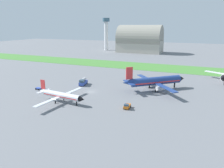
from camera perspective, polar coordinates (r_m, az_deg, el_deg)
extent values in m
plane|color=slate|center=(92.22, -5.70, -2.13)|extent=(600.00, 600.00, 0.00)
cube|color=#478438|center=(152.80, 6.37, 4.94)|extent=(360.00, 28.00, 0.08)
cylinder|color=navy|center=(95.82, 11.88, 0.84)|extent=(20.05, 18.47, 3.62)
cone|color=black|center=(103.06, 18.18, 1.42)|extent=(4.81, 4.83, 3.54)
cone|color=navy|center=(89.56, 4.27, 0.41)|extent=(5.60, 5.49, 3.25)
cube|color=red|center=(95.89, 11.87, 0.68)|extent=(19.12, 17.65, 0.51)
cube|color=navy|center=(102.29, 9.30, 1.53)|extent=(12.23, 13.29, 0.36)
cube|color=navy|center=(89.22, 14.06, -0.81)|extent=(12.23, 13.29, 0.36)
cylinder|color=#B7BABF|center=(100.20, 10.03, 0.44)|extent=(4.27, 4.11, 1.99)
cylinder|color=#B7BABF|center=(91.86, 13.05, -1.11)|extent=(4.27, 4.11, 1.99)
cube|color=red|center=(88.87, 4.71, 2.93)|extent=(2.49, 2.30, 5.26)
cube|color=navy|center=(91.88, 4.08, 0.74)|extent=(4.54, 4.74, 0.29)
cube|color=navy|center=(87.81, 5.25, 0.02)|extent=(4.54, 4.74, 0.29)
cylinder|color=black|center=(101.87, 16.57, -0.33)|extent=(0.65, 0.65, 2.30)
cylinder|color=black|center=(98.15, 10.12, -0.51)|extent=(0.65, 0.65, 2.30)
cylinder|color=black|center=(93.45, 11.79, -1.41)|extent=(0.65, 0.65, 2.30)
cone|color=black|center=(112.01, 27.76, 1.35)|extent=(4.40, 4.30, 3.35)
cube|color=white|center=(126.71, 27.00, 2.64)|extent=(14.21, 8.83, 0.34)
cylinder|color=#B7BABF|center=(125.96, 28.04, 1.87)|extent=(3.39, 4.17, 1.88)
cylinder|color=silver|center=(80.86, -13.51, -2.99)|extent=(16.76, 3.93, 2.31)
cone|color=black|center=(75.25, -8.23, -4.11)|extent=(2.52, 2.48, 2.26)
cone|color=silver|center=(87.34, -18.28, -1.77)|extent=(3.42, 2.38, 2.08)
cube|color=red|center=(80.92, -13.50, -3.10)|extent=(15.85, 3.88, 0.32)
cube|color=silver|center=(85.82, -10.92, -2.04)|extent=(2.85, 12.79, 0.23)
cube|color=silver|center=(77.01, -16.88, -4.50)|extent=(2.85, 12.79, 0.23)
cylinder|color=#B7BABF|center=(83.76, -11.56, -2.51)|extent=(1.91, 0.92, 0.74)
cylinder|color=#B7BABF|center=(78.09, -15.37, -4.10)|extent=(1.91, 0.92, 0.74)
cube|color=red|center=(86.28, -18.22, -0.10)|extent=(2.09, 0.48, 3.69)
cube|color=silver|center=(88.09, -17.32, -1.59)|extent=(1.69, 3.35, 0.18)
cube|color=silver|center=(85.99, -18.84, -2.13)|extent=(1.69, 3.35, 0.18)
cylinder|color=black|center=(77.25, -9.56, -5.19)|extent=(0.42, 0.42, 1.62)
cylinder|color=black|center=(83.82, -12.98, -3.71)|extent=(0.42, 0.42, 1.62)
cylinder|color=black|center=(80.68, -15.11, -4.62)|extent=(0.42, 0.42, 1.62)
cube|color=#334FB2|center=(103.22, -7.79, 0.33)|extent=(3.54, 6.83, 1.40)
cylinder|color=silver|center=(103.56, -7.67, 1.22)|extent=(2.16, 3.79, 1.54)
cube|color=#334C60|center=(101.24, -8.17, 0.78)|extent=(2.41, 2.67, 1.20)
cylinder|color=black|center=(100.95, -7.58, -0.42)|extent=(0.37, 0.73, 0.70)
cylinder|color=black|center=(101.77, -8.85, -0.34)|extent=(0.37, 0.73, 0.70)
cylinder|color=black|center=(105.08, -6.74, 0.24)|extent=(0.37, 0.73, 0.70)
cylinder|color=black|center=(105.87, -7.97, 0.32)|extent=(0.37, 0.73, 0.70)
cube|color=#334FB2|center=(100.39, -19.29, -1.11)|extent=(2.51, 1.68, 0.55)
cylinder|color=black|center=(100.37, -18.64, -1.21)|extent=(0.72, 0.30, 0.70)
cylinder|color=black|center=(99.38, -19.25, -1.43)|extent=(0.72, 0.30, 0.70)
cylinder|color=black|center=(101.55, -19.30, -1.08)|extent=(0.72, 0.30, 0.70)
cylinder|color=black|center=(100.57, -19.91, -1.30)|extent=(0.72, 0.30, 0.70)
cube|color=orange|center=(73.84, 4.14, -6.01)|extent=(2.07, 3.73, 0.90)
cube|color=#334C60|center=(72.64, 3.95, -5.70)|extent=(1.61, 1.41, 0.70)
cylinder|color=black|center=(72.67, 4.57, -6.76)|extent=(0.30, 0.72, 0.70)
cylinder|color=black|center=(73.08, 3.20, -6.60)|extent=(0.30, 0.72, 0.70)
cylinder|color=black|center=(74.95, 5.04, -6.06)|extent=(0.30, 0.72, 0.70)
cylinder|color=black|center=(75.34, 3.71, -5.91)|extent=(0.30, 0.72, 0.70)
cube|color=#B2AD9E|center=(232.00, 7.51, 10.09)|extent=(46.72, 24.36, 12.84)
cylinder|color=gray|center=(231.35, 7.59, 12.28)|extent=(45.79, 26.80, 26.80)
cylinder|color=silver|center=(249.38, -1.59, 12.83)|extent=(4.40, 4.40, 32.32)
cylinder|color=#38566B|center=(249.19, -1.62, 17.00)|extent=(8.00, 8.00, 4.00)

